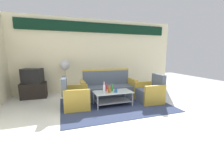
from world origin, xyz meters
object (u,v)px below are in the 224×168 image
Objects in this scene: couch at (108,89)px; cup at (116,91)px; bottle_clear at (104,89)px; bottle_brown at (109,89)px; pedestal_fan at (65,67)px; armchair_left at (75,98)px; bottle_red at (105,88)px; bottle_green at (112,88)px; coffee_table at (113,96)px; armchair_right at (150,93)px; tv_stand at (34,90)px; television at (33,76)px.

couch reaches higher than cup.
bottle_clear is 0.15m from bottle_brown.
armchair_left is at bearing -82.93° from pedestal_fan.
bottle_red reaches higher than bottle_green.
cup is at bearing -67.37° from coffee_table.
bottle_green is at bearing 85.87° from armchair_right.
armchair_left is 2.68× the size of bottle_clear.
tv_stand is (-2.01, 1.66, -0.27)m from bottle_clear.
armchair_right is at bearing -3.79° from coffee_table.
tv_stand is at bearing -17.30° from couch.
cup is (0.33, -0.04, -0.07)m from bottle_clear.
television reaches higher than armchair_right.
bottle_green is (1.05, -0.06, 0.21)m from armchair_left.
bottle_brown is at bearing -150.85° from coffee_table.
bottle_clear is (-1.47, 0.01, 0.24)m from armchair_right.
pedestal_fan is (-1.29, 1.76, 0.55)m from cup.
couch is 0.92m from bottle_clear.
television is (-2.11, 1.44, 0.26)m from bottle_red.
couch is 2.15× the size of armchair_right.
bottle_green is 0.33× the size of television.
bottle_brown is 0.19× the size of pedestal_fan.
cup is 0.14× the size of television.
bottle_brown reaches higher than tv_stand.
bottle_clear is at bearing 172.33° from cup.
bottle_green reaches higher than cup.
television is 1.08m from pedestal_fan.
bottle_green is at bearing -33.82° from tv_stand.
pedestal_fan is at bearing 127.02° from coffee_table.
tv_stand is at bearing 145.18° from coffee_table.
armchair_right is 2.68× the size of bottle_clear.
television is (-2.16, 1.66, 0.26)m from bottle_brown.
armchair_left is 3.72× the size of bottle_green.
bottle_green is 2.76m from tv_stand.
pedestal_fan reaches higher than tv_stand.
pedestal_fan is (-2.43, 1.72, 0.73)m from armchair_right.
armchair_left is 0.77× the size of coffee_table.
pedestal_fan reaches higher than armchair_right.
television reaches higher than coffee_table.
bottle_green reaches higher than coffee_table.
couch is at bearing -33.95° from pedestal_fan.
television is at bearing 142.37° from bottle_brown.
bottle_red is at bearing 160.84° from television.
cup is at bearing -36.16° from tv_stand.
bottle_clear is 2.62m from tv_stand.
cup is 2.25m from pedestal_fan.
armchair_left is at bearing 166.32° from bottle_clear.
armchair_left reaches higher than bottle_green.
armchair_right is at bearing -25.62° from tv_stand.
bottle_clear is 0.34m from cup.
bottle_brown is at bearing 165.75° from cup.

